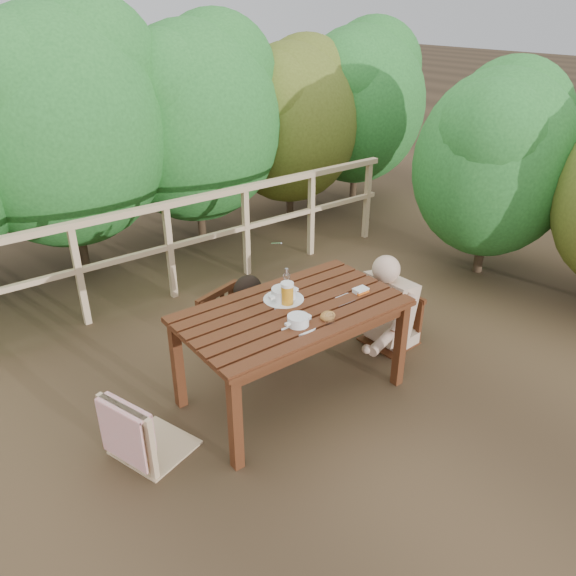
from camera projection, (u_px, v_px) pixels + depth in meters
ground at (292, 393)px, 4.35m from camera, size 60.00×60.00×0.00m
table at (292, 353)px, 4.18m from camera, size 1.61×0.91×0.75m
chair_left at (148, 393)px, 3.60m from camera, size 0.59×0.59×0.94m
chair_far at (237, 300)px, 4.65m from camera, size 0.62×0.62×1.00m
chair_right at (393, 300)px, 4.81m from camera, size 0.44×0.44×0.84m
woman at (235, 292)px, 4.63m from camera, size 0.60×0.67×1.14m
diner_right at (398, 268)px, 4.69m from camera, size 0.74×0.61×1.43m
railing at (170, 251)px, 5.54m from camera, size 5.60×0.10×1.01m
hedge_row at (141, 86)px, 5.96m from camera, size 6.60×1.60×3.80m
shrub_side at (571, 151)px, 5.28m from camera, size 1.40×2.20×2.90m
soup_near at (298, 321)px, 3.78m from camera, size 0.25×0.25×0.08m
soup_far at (284, 295)px, 4.10m from camera, size 0.30×0.30×0.10m
bread_roll at (328, 316)px, 3.85m from camera, size 0.12×0.09×0.07m
beer_glass at (287, 294)px, 4.02m from camera, size 0.09×0.09×0.18m
bottle at (287, 283)px, 4.13m from camera, size 0.06×0.06×0.23m
tumbler at (330, 319)px, 3.81m from camera, size 0.06×0.06×0.08m
butter_tub at (361, 291)px, 4.20m from camera, size 0.11×0.08×0.05m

